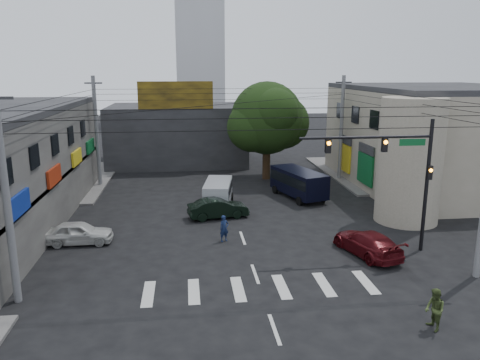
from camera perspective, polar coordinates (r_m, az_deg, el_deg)
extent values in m
plane|color=black|center=(25.89, 0.86, -8.62)|extent=(160.00, 160.00, 0.00)
cube|color=#514F4C|center=(45.37, -25.58, -0.22)|extent=(16.00, 16.00, 0.15)
cube|color=#514F4C|center=(47.83, 19.75, 0.96)|extent=(16.00, 16.00, 0.15)
cube|color=gray|center=(42.84, 23.09, 4.65)|extent=(14.00, 18.00, 8.00)
cylinder|color=gray|center=(31.72, 20.00, 2.21)|extent=(4.00, 4.00, 8.00)
cube|color=#232326|center=(50.25, -7.61, 5.58)|extent=(14.00, 10.00, 6.00)
cube|color=olive|center=(44.97, -7.86, 10.18)|extent=(7.00, 0.30, 2.60)
cube|color=silver|center=(94.66, -5.05, 20.76)|extent=(9.00, 9.00, 44.00)
cylinder|color=black|center=(42.09, 3.24, 3.08)|extent=(0.70, 0.70, 4.40)
sphere|color=black|center=(41.64, 3.30, 7.55)|extent=(6.40, 6.40, 6.40)
cylinder|color=black|center=(26.79, 21.78, -0.75)|extent=(0.20, 0.20, 7.20)
cylinder|color=black|center=(24.81, 15.15, 5.04)|extent=(7.00, 0.14, 0.14)
cube|color=black|center=(25.25, 17.21, 4.13)|extent=(0.28, 0.22, 0.75)
cube|color=black|center=(24.20, 10.68, 4.12)|extent=(0.28, 0.22, 0.75)
sphere|color=orange|center=(25.10, 17.36, 4.41)|extent=(0.20, 0.20, 0.20)
sphere|color=orange|center=(24.04, 10.80, 4.42)|extent=(0.20, 0.20, 0.20)
cube|color=#0B5325|center=(25.88, 20.28, 4.33)|extent=(1.40, 0.06, 0.35)
cylinder|color=#59595B|center=(21.25, -26.62, -1.94)|extent=(0.32, 0.32, 9.20)
cylinder|color=#59595B|center=(40.78, -17.07, 5.59)|extent=(0.32, 0.32, 9.20)
cylinder|color=#59595B|center=(42.39, 12.25, 6.15)|extent=(0.32, 0.32, 9.20)
imported|color=black|center=(31.24, -2.69, -3.46)|extent=(2.75, 4.47, 1.32)
imported|color=beige|center=(28.21, -19.09, -6.09)|extent=(1.56, 3.83, 1.30)
imported|color=#490A0F|center=(26.07, 15.23, -7.42)|extent=(4.18, 5.44, 1.30)
imported|color=#121E40|center=(27.01, -1.94, -5.92)|extent=(0.84, 0.79, 1.55)
imported|color=#394821|center=(19.75, 22.65, -14.40)|extent=(0.85, 0.69, 1.66)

